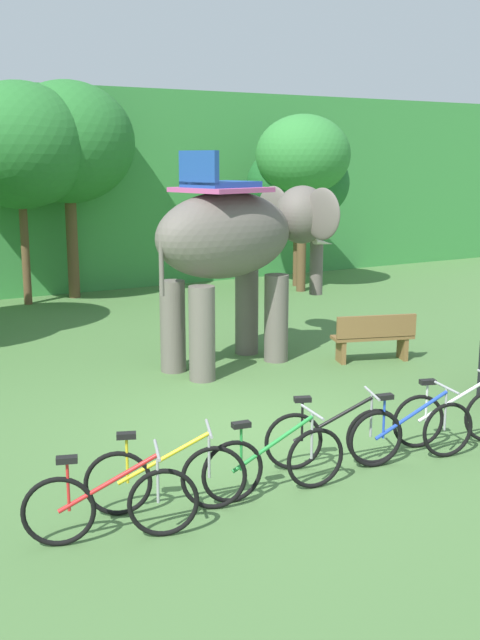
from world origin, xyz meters
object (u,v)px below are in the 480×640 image
object	(u,v)px
tree_center_left	(298,183)
bike_black	(334,437)
wooden_bench	(374,336)
bike_blue	(412,432)
bike_white	(454,416)
tree_right	(303,156)
tree_far_right	(68,143)
bike_green	(274,462)
elephant	(239,242)
bike_yellow	(166,478)
bike_red	(111,504)
tree_center_right	(19,146)

from	to	relation	value
tree_center_left	bike_black	bearing A→B (deg)	-121.91
wooden_bench	bike_blue	bearing A→B (deg)	-123.82
bike_white	tree_right	bearing A→B (deg)	65.54
tree_far_right	bike_green	size ratio (longest dim) A/B	3.30
elephant	bike_yellow	world-z (taller)	elephant
bike_blue	wooden_bench	distance (m)	4.71
bike_red	tree_far_right	bearing A→B (deg)	73.89
bike_red	bike_blue	bearing A→B (deg)	0.86
tree_center_right	bike_blue	world-z (taller)	tree_center_right
bike_white	wooden_bench	size ratio (longest dim) A/B	1.06
tree_center_right	bike_white	world-z (taller)	tree_center_right
tree_center_right	tree_center_left	xyz separation A→B (m)	(7.57, -1.00, -1.00)
tree_far_right	tree_right	world-z (taller)	tree_far_right
tree_far_right	bike_white	bearing A→B (deg)	-85.69
tree_center_right	tree_far_right	world-z (taller)	tree_far_right
bike_white	tree_center_right	bearing A→B (deg)	100.41
tree_far_right	bike_green	bearing A→B (deg)	-98.14
bike_red	bike_black	xyz separation A→B (m)	(2.96, 0.40, 0.00)
bike_yellow	elephant	bearing A→B (deg)	53.10
tree_center_left	elephant	world-z (taller)	tree_center_left
bike_red	bike_blue	size ratio (longest dim) A/B	0.97
tree_far_right	tree_center_left	distance (m)	6.48
tree_right	tree_center_left	distance (m)	1.20
bike_green	bike_black	size ratio (longest dim) A/B	1.05
bike_yellow	wooden_bench	distance (m)	6.85
tree_right	bike_yellow	size ratio (longest dim) A/B	2.99
bike_black	tree_center_left	bearing A→B (deg)	58.09
tree_center_right	bike_green	xyz separation A→B (m)	(-0.53, -12.65, -3.57)
tree_right	bike_red	size ratio (longest dim) A/B	2.94
bike_green	bike_red	bearing A→B (deg)	-177.27
tree_far_right	elephant	world-z (taller)	tree_far_right
tree_center_right	bike_red	xyz separation A→B (m)	(-2.45, -12.74, -3.57)
tree_center_right	elephant	world-z (taller)	tree_center_right
bike_black	bike_red	bearing A→B (deg)	-172.26
bike_red	bike_yellow	distance (m)	0.78
tree_center_right	elephant	xyz separation A→B (m)	(1.91, -7.59, -1.75)
elephant	bike_yellow	size ratio (longest dim) A/B	2.63
bike_blue	wooden_bench	size ratio (longest dim) A/B	1.09
tree_far_right	bike_red	size ratio (longest dim) A/B	3.43
tree_center_left	bike_yellow	size ratio (longest dim) A/B	2.55
tree_center_left	bike_white	world-z (taller)	tree_center_left
bike_white	bike_black	bearing A→B (deg)	174.44
tree_right	elephant	bearing A→B (deg)	-132.40
bike_white	wooden_bench	world-z (taller)	bike_white
tree_far_right	elephant	size ratio (longest dim) A/B	1.32
elephant	bike_black	world-z (taller)	elephant
bike_yellow	bike_blue	xyz separation A→B (m)	(3.17, -0.24, 0.00)
tree_far_right	bike_blue	world-z (taller)	tree_far_right
bike_green	bike_blue	world-z (taller)	same
tree_center_right	bike_yellow	xyz separation A→B (m)	(-1.74, -12.44, -3.57)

